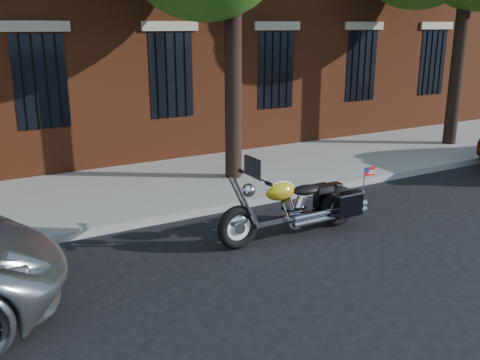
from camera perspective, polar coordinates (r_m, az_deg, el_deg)
ground at (r=9.30m, az=5.32°, el=-5.16°), size 120.00×120.00×0.00m
curb at (r=10.36m, az=0.97°, el=-2.37°), size 40.00×0.16×0.15m
sidewalk at (r=11.94m, az=-3.64°, el=0.14°), size 40.00×3.60×0.15m
motorcycle at (r=8.86m, az=6.28°, el=-2.93°), size 2.85×0.83×1.44m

